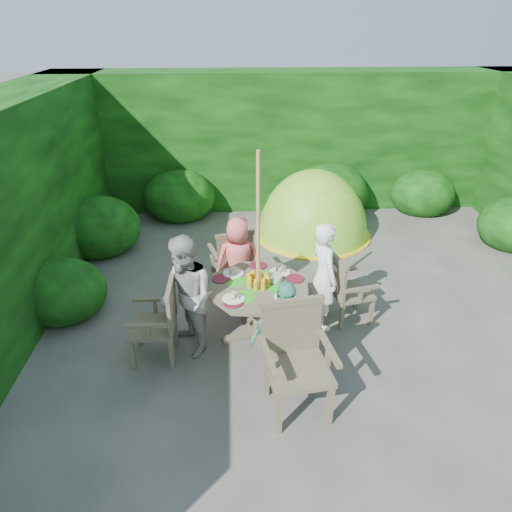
{
  "coord_description": "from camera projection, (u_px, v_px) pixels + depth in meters",
  "views": [
    {
      "loc": [
        -1.22,
        -4.71,
        3.31
      ],
      "look_at": [
        -0.96,
        0.0,
        0.85
      ],
      "focal_mm": 32.0,
      "sensor_mm": 36.0,
      "label": 1
    }
  ],
  "objects": [
    {
      "name": "garden_chair_back",
      "position": [
        233.0,
        259.0,
        6.08
      ],
      "size": [
        0.63,
        0.59,
        0.88
      ],
      "rotation": [
        0.0,
        0.0,
        3.43
      ],
      "color": "#4A4330",
      "rests_on": "ground"
    },
    {
      "name": "garden_chair_front",
      "position": [
        295.0,
        357.0,
        4.19
      ],
      "size": [
        0.69,
        0.64,
        1.03
      ],
      "rotation": [
        0.0,
        0.0,
        0.16
      ],
      "color": "#4A4330",
      "rests_on": "ground"
    },
    {
      "name": "child_front",
      "position": [
        283.0,
        335.0,
        4.41
      ],
      "size": [
        0.75,
        0.5,
        1.19
      ],
      "primitive_type": "imported",
      "rotation": [
        0.0,
        0.0,
        0.34
      ],
      "color": "#4FB899",
      "rests_on": "ground"
    },
    {
      "name": "child_right",
      "position": [
        324.0,
        276.0,
        5.27
      ],
      "size": [
        0.42,
        0.55,
        1.33
      ],
      "primitive_type": "imported",
      "rotation": [
        0.0,
        0.0,
        1.81
      ],
      "color": "white",
      "rests_on": "ground"
    },
    {
      "name": "garden_chair_left",
      "position": [
        160.0,
        321.0,
        4.83
      ],
      "size": [
        0.47,
        0.53,
        0.88
      ],
      "rotation": [
        0.0,
        0.0,
        -1.57
      ],
      "color": "#4A4330",
      "rests_on": "ground"
    },
    {
      "name": "hedge_enclosure",
      "position": [
        320.0,
        185.0,
        6.36
      ],
      "size": [
        9.0,
        9.0,
        2.5
      ],
      "color": "black",
      "rests_on": "ground"
    },
    {
      "name": "patio_table",
      "position": [
        258.0,
        294.0,
        5.1
      ],
      "size": [
        1.45,
        1.45,
        0.83
      ],
      "rotation": [
        0.0,
        0.0,
        0.25
      ],
      "color": "#4A4330",
      "rests_on": "ground"
    },
    {
      "name": "dome_tent",
      "position": [
        312.0,
        234.0,
        7.88
      ],
      "size": [
        2.04,
        2.04,
        2.26
      ],
      "rotation": [
        0.0,
        0.0,
        -0.11
      ],
      "color": "#78B623",
      "rests_on": "ground"
    },
    {
      "name": "ground",
      "position": [
        332.0,
        314.0,
        5.76
      ],
      "size": [
        60.0,
        60.0,
        0.0
      ],
      "primitive_type": "plane",
      "color": "#47453F",
      "rests_on": "ground"
    },
    {
      "name": "child_left",
      "position": [
        186.0,
        298.0,
        4.83
      ],
      "size": [
        0.77,
        0.83,
        1.38
      ],
      "primitive_type": "imported",
      "rotation": [
        0.0,
        0.0,
        -1.1
      ],
      "color": "#9F9F99",
      "rests_on": "ground"
    },
    {
      "name": "child_back",
      "position": [
        238.0,
        261.0,
        5.77
      ],
      "size": [
        0.59,
        0.4,
        1.17
      ],
      "primitive_type": "imported",
      "rotation": [
        0.0,
        0.0,
        3.19
      ],
      "color": "#E2615D",
      "rests_on": "ground"
    },
    {
      "name": "garden_chair_right",
      "position": [
        346.0,
        288.0,
        5.46
      ],
      "size": [
        0.55,
        0.59,
        0.84
      ],
      "rotation": [
        0.0,
        0.0,
        1.8
      ],
      "color": "#4A4330",
      "rests_on": "ground"
    },
    {
      "name": "parasol_pole",
      "position": [
        258.0,
        253.0,
        4.85
      ],
      "size": [
        0.05,
        0.05,
        2.2
      ],
      "primitive_type": "cylinder",
      "rotation": [
        0.0,
        0.0,
        0.25
      ],
      "color": "olive",
      "rests_on": "ground"
    }
  ]
}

